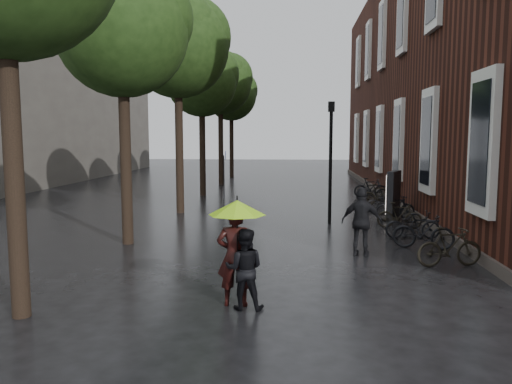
# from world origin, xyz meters

# --- Properties ---
(ground) EXTENTS (120.00, 120.00, 0.00)m
(ground) POSITION_xyz_m (0.00, 0.00, 0.00)
(ground) COLOR black
(brick_building) EXTENTS (10.20, 33.20, 12.00)m
(brick_building) POSITION_xyz_m (10.47, 19.46, 5.99)
(brick_building) COLOR #38160F
(brick_building) RESTS_ON ground
(street_trees) EXTENTS (4.33, 34.03, 8.91)m
(street_trees) POSITION_xyz_m (-3.99, 15.91, 6.34)
(street_trees) COLOR black
(street_trees) RESTS_ON ground
(person_burgundy) EXTENTS (0.70, 0.47, 1.88)m
(person_burgundy) POSITION_xyz_m (-0.30, 1.88, 0.94)
(person_burgundy) COLOR black
(person_burgundy) RESTS_ON ground
(person_black) EXTENTS (0.74, 0.58, 1.50)m
(person_black) POSITION_xyz_m (-0.11, 1.70, 0.75)
(person_black) COLOR black
(person_black) RESTS_ON ground
(lime_umbrella) EXTENTS (1.06, 1.06, 1.57)m
(lime_umbrella) POSITION_xyz_m (-0.24, 1.76, 1.88)
(lime_umbrella) COLOR black
(lime_umbrella) RESTS_ON ground
(pedestrian_walking) EXTENTS (1.16, 0.73, 1.84)m
(pedestrian_walking) POSITION_xyz_m (2.59, 5.99, 0.92)
(pedestrian_walking) COLOR black
(pedestrian_walking) RESTS_ON ground
(parked_bicycles) EXTENTS (2.02, 14.34, 1.01)m
(parked_bicycles) POSITION_xyz_m (4.58, 11.98, 0.48)
(parked_bicycles) COLOR black
(parked_bicycles) RESTS_ON ground
(ad_lightbox) EXTENTS (0.28, 1.22, 1.84)m
(ad_lightbox) POSITION_xyz_m (4.59, 12.11, 0.93)
(ad_lightbox) COLOR black
(ad_lightbox) RESTS_ON ground
(lamp_post) EXTENTS (0.23, 0.23, 4.39)m
(lamp_post) POSITION_xyz_m (2.10, 10.99, 2.67)
(lamp_post) COLOR black
(lamp_post) RESTS_ON ground
(cycle_sign) EXTENTS (0.13, 0.44, 2.41)m
(cycle_sign) POSITION_xyz_m (-2.72, 17.95, 1.59)
(cycle_sign) COLOR #262628
(cycle_sign) RESTS_ON ground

